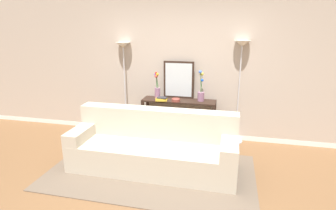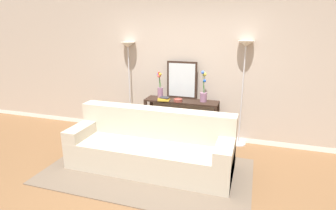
% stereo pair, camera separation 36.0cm
% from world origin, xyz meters
% --- Properties ---
extents(ground_plane, '(16.00, 16.00, 0.02)m').
position_xyz_m(ground_plane, '(0.00, 0.00, -0.01)').
color(ground_plane, brown).
extents(back_wall, '(12.00, 0.15, 2.64)m').
position_xyz_m(back_wall, '(0.00, 2.05, 1.32)').
color(back_wall, white).
rests_on(back_wall, ground).
extents(area_rug, '(3.04, 1.71, 0.01)m').
position_xyz_m(area_rug, '(-0.24, 0.44, 0.01)').
color(area_rug, brown).
rests_on(area_rug, ground).
extents(couch, '(2.49, 0.85, 0.88)m').
position_xyz_m(couch, '(-0.24, 0.61, 0.32)').
color(couch, '#BCB29E').
rests_on(couch, ground).
extents(console_table, '(1.36, 0.36, 0.79)m').
position_xyz_m(console_table, '(-0.07, 1.74, 0.55)').
color(console_table, black).
rests_on(console_table, ground).
extents(floor_lamp_left, '(0.28, 0.28, 1.81)m').
position_xyz_m(floor_lamp_left, '(-1.18, 1.89, 1.42)').
color(floor_lamp_left, silver).
rests_on(floor_lamp_left, ground).
extents(floor_lamp_right, '(0.28, 0.28, 1.87)m').
position_xyz_m(floor_lamp_right, '(0.99, 1.89, 1.47)').
color(floor_lamp_right, silver).
rests_on(floor_lamp_right, ground).
extents(wall_mirror, '(0.57, 0.02, 0.69)m').
position_xyz_m(wall_mirror, '(-0.11, 1.89, 1.14)').
color(wall_mirror, black).
rests_on(wall_mirror, console_table).
extents(vase_tall_flowers, '(0.11, 0.12, 0.52)m').
position_xyz_m(vase_tall_flowers, '(-0.48, 1.71, 0.97)').
color(vase_tall_flowers, gray).
rests_on(vase_tall_flowers, console_table).
extents(vase_short_flowers, '(0.12, 0.14, 0.57)m').
position_xyz_m(vase_short_flowers, '(0.33, 1.78, 0.96)').
color(vase_short_flowers, gray).
rests_on(vase_short_flowers, console_table).
extents(fruit_bowl, '(0.16, 0.16, 0.05)m').
position_xyz_m(fruit_bowl, '(-0.11, 1.63, 0.82)').
color(fruit_bowl, brown).
rests_on(fruit_bowl, console_table).
extents(book_stack, '(0.22, 0.18, 0.06)m').
position_xyz_m(book_stack, '(-0.38, 1.63, 0.82)').
color(book_stack, gold).
rests_on(book_stack, console_table).
extents(book_row_under_console, '(0.41, 0.18, 0.13)m').
position_xyz_m(book_row_under_console, '(-0.43, 1.74, 0.06)').
color(book_row_under_console, '#BC3328').
rests_on(book_row_under_console, ground).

